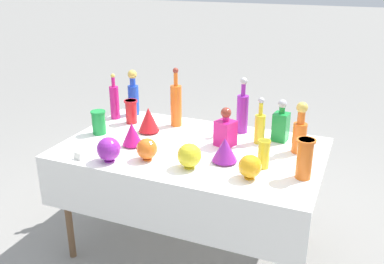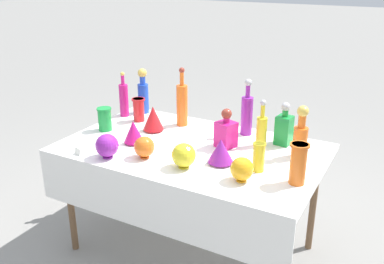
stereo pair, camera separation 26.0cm
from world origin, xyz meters
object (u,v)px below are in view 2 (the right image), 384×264
object	(u,v)px
slender_vase_3	(259,156)
round_bowl_0	(107,146)
tall_bottle_1	(182,103)
slender_vase_2	(298,163)
tall_bottle_2	(124,99)
slender_vase_1	(139,109)
cardboard_box_behind_left	(208,155)
square_decanter_1	(284,128)
square_decanter_0	(226,132)
fluted_vase_2	(133,132)
tall_bottle_3	(262,129)
round_bowl_1	(242,169)
round_bowl_2	(144,147)
fluted_vase_1	(153,118)
tall_bottle_0	(143,93)
round_bowl_3	(184,155)
tall_bottle_4	(301,135)
fluted_vase_0	(221,151)
slender_vase_0	(105,118)
tall_bottle_5	(247,113)

from	to	relation	value
slender_vase_3	round_bowl_0	bearing A→B (deg)	-162.79
tall_bottle_1	slender_vase_2	world-z (taller)	tall_bottle_1
tall_bottle_2	slender_vase_1	distance (m)	0.17
slender_vase_3	cardboard_box_behind_left	bearing A→B (deg)	127.40
slender_vase_2	square_decanter_1	bearing A→B (deg)	115.13
square_decanter_0	square_decanter_1	distance (m)	0.37
tall_bottle_1	round_bowl_0	world-z (taller)	tall_bottle_1
tall_bottle_1	fluted_vase_2	xyz separation A→B (m)	(-0.10, -0.44, -0.08)
square_decanter_1	round_bowl_0	world-z (taller)	square_decanter_1
tall_bottle_3	round_bowl_1	distance (m)	0.51
tall_bottle_3	round_bowl_2	bearing A→B (deg)	-137.09
fluted_vase_2	fluted_vase_1	bearing A→B (deg)	93.44
tall_bottle_0	slender_vase_2	bearing A→B (deg)	-22.70
round_bowl_3	cardboard_box_behind_left	size ratio (longest dim) A/B	0.25
tall_bottle_4	slender_vase_3	bearing A→B (deg)	-116.62
tall_bottle_0	tall_bottle_3	world-z (taller)	tall_bottle_0
fluted_vase_2	round_bowl_2	world-z (taller)	fluted_vase_2
tall_bottle_1	fluted_vase_2	bearing A→B (deg)	-102.97
fluted_vase_0	square_decanter_0	bearing A→B (deg)	107.70
round_bowl_2	round_bowl_3	size ratio (longest dim) A/B	0.91
tall_bottle_1	square_decanter_0	world-z (taller)	tall_bottle_1
slender_vase_3	fluted_vase_1	distance (m)	0.88
slender_vase_0	cardboard_box_behind_left	distance (m)	1.28
round_bowl_0	fluted_vase_2	bearing A→B (deg)	87.89
tall_bottle_4	slender_vase_2	world-z (taller)	tall_bottle_4
round_bowl_1	round_bowl_3	xyz separation A→B (m)	(-0.35, -0.01, 0.01)
tall_bottle_3	square_decanter_1	distance (m)	0.15
slender_vase_0	cardboard_box_behind_left	bearing A→B (deg)	76.64
round_bowl_2	tall_bottle_5	bearing A→B (deg)	59.17
fluted_vase_1	slender_vase_0	bearing A→B (deg)	-153.03
tall_bottle_2	round_bowl_2	size ratio (longest dim) A/B	2.59
tall_bottle_2	slender_vase_0	xyz separation A→B (m)	(0.07, -0.31, -0.05)
square_decanter_1	tall_bottle_4	bearing A→B (deg)	-45.30
square_decanter_0	tall_bottle_2	bearing A→B (deg)	169.36
round_bowl_2	fluted_vase_2	bearing A→B (deg)	141.39
round_bowl_0	round_bowl_2	xyz separation A→B (m)	(0.19, 0.10, -0.01)
tall_bottle_4	slender_vase_2	xyz separation A→B (m)	(0.08, -0.33, -0.02)
tall_bottle_1	round_bowl_0	xyz separation A→B (m)	(-0.11, -0.69, -0.08)
round_bowl_1	cardboard_box_behind_left	xyz separation A→B (m)	(-0.85, 1.32, -0.63)
tall_bottle_1	slender_vase_3	world-z (taller)	tall_bottle_1
slender_vase_2	round_bowl_3	xyz separation A→B (m)	(-0.61, -0.12, -0.04)
slender_vase_0	slender_vase_3	bearing A→B (deg)	-4.31
tall_bottle_3	tall_bottle_4	size ratio (longest dim) A/B	0.95
square_decanter_0	slender_vase_3	xyz separation A→B (m)	(0.30, -0.22, -0.01)
square_decanter_0	round_bowl_2	world-z (taller)	square_decanter_0
slender_vase_3	round_bowl_1	distance (m)	0.16
slender_vase_1	fluted_vase_2	xyz separation A→B (m)	(0.22, -0.37, -0.01)
square_decanter_0	fluted_vase_1	distance (m)	0.55
tall_bottle_0	slender_vase_0	xyz separation A→B (m)	(-0.02, -0.44, -0.07)
fluted_vase_2	tall_bottle_1	bearing A→B (deg)	77.03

